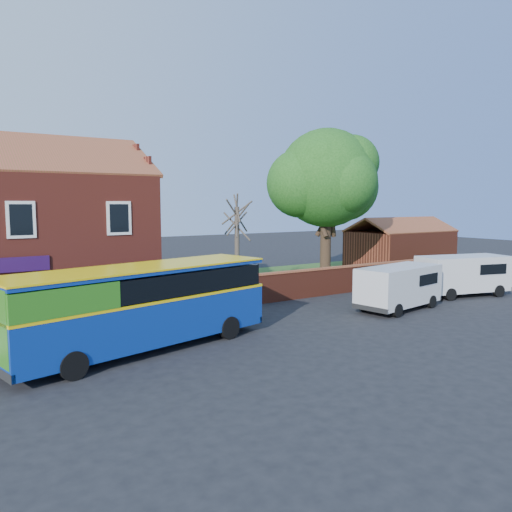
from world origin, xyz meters
TOP-DOWN VIEW (x-y plane):
  - ground at (0.00, 0.00)m, footprint 120.00×120.00m
  - pavement at (-7.00, 5.75)m, footprint 18.00×3.50m
  - kerb at (-7.00, 4.00)m, footprint 18.00×0.15m
  - grass_strip at (13.00, 13.00)m, footprint 26.00×12.00m
  - shop_building at (-7.02, 11.50)m, footprint 12.30×8.13m
  - boundary_wall at (13.00, 7.00)m, footprint 22.00×0.38m
  - outbuilding at (22.00, 13.00)m, footprint 8.20×5.06m
  - bus at (-4.23, 2.29)m, footprint 10.26×4.67m
  - van_near at (9.22, 2.02)m, footprint 5.16×2.71m
  - van_far at (15.24, 2.56)m, footprint 5.54×3.30m
  - large_tree at (12.84, 11.79)m, footprint 8.47×6.70m
  - bare_tree at (5.24, 10.98)m, footprint 2.07×2.47m

SIDE VIEW (x-z plane):
  - ground at x=0.00m, z-range 0.00..0.00m
  - grass_strip at x=13.00m, z-range 0.00..0.04m
  - pavement at x=-7.00m, z-range 0.00..0.12m
  - kerb at x=-7.00m, z-range 0.00..0.14m
  - boundary_wall at x=13.00m, z-range 0.01..1.61m
  - van_near at x=9.22m, z-range 0.13..2.29m
  - van_far at x=15.24m, z-range 0.14..2.42m
  - outbuilding at x=22.00m, z-range -0.48..3.69m
  - bus at x=-4.23m, z-range 0.21..3.24m
  - bare_tree at x=5.24m, z-range 0.07..5.60m
  - shop_building at x=-7.02m, z-range -1.84..8.66m
  - large_tree at x=12.84m, z-range 1.60..11.92m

